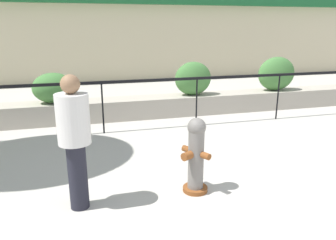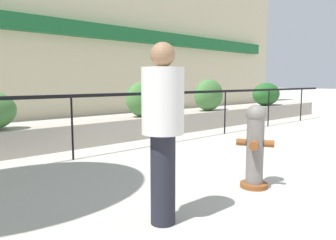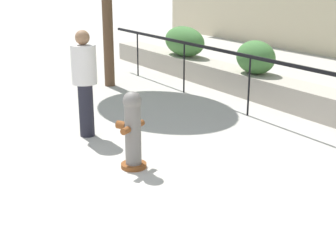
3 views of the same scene
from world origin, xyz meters
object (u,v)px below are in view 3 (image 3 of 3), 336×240
(hedge_bush_0, at_px, (184,41))
(pedestrian, at_px, (84,77))
(hedge_bush_1, at_px, (256,57))
(fire_hydrant, at_px, (133,129))

(hedge_bush_0, bearing_deg, pedestrian, -51.98)
(hedge_bush_1, distance_m, pedestrian, 4.14)
(hedge_bush_1, relative_size, pedestrian, 0.56)
(hedge_bush_0, distance_m, hedge_bush_1, 2.72)
(hedge_bush_1, bearing_deg, pedestrian, -83.12)
(fire_hydrant, relative_size, pedestrian, 0.62)
(hedge_bush_0, bearing_deg, fire_hydrant, -40.51)
(fire_hydrant, distance_m, pedestrian, 1.64)
(hedge_bush_1, xyz_separation_m, fire_hydrant, (2.08, -4.10, -0.30))
(hedge_bush_0, height_order, hedge_bush_1, hedge_bush_0)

